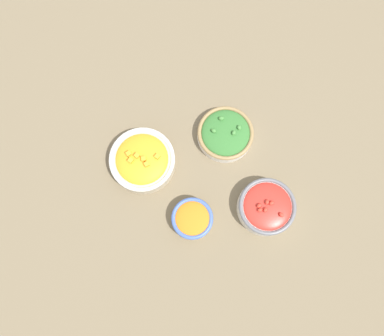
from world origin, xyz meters
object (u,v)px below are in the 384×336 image
at_px(bowl_broccoli, 225,134).
at_px(bowl_cherry_tomatoes, 266,207).
at_px(bowl_squash, 143,160).
at_px(bowl_carrots, 192,219).

bearing_deg(bowl_broccoli, bowl_cherry_tomatoes, 0.86).
xyz_separation_m(bowl_squash, bowl_carrots, (0.22, 0.06, -0.01)).
bearing_deg(bowl_carrots, bowl_squash, -165.42).
height_order(bowl_squash, bowl_carrots, bowl_squash).
xyz_separation_m(bowl_broccoli, bowl_squash, (-0.03, -0.26, 0.01)).
distance_m(bowl_carrots, bowl_cherry_tomatoes, 0.21).
relative_size(bowl_squash, bowl_carrots, 1.61).
xyz_separation_m(bowl_squash, bowl_cherry_tomatoes, (0.28, 0.26, -0.00)).
distance_m(bowl_squash, bowl_cherry_tomatoes, 0.38).
bearing_deg(bowl_squash, bowl_carrots, 14.58).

